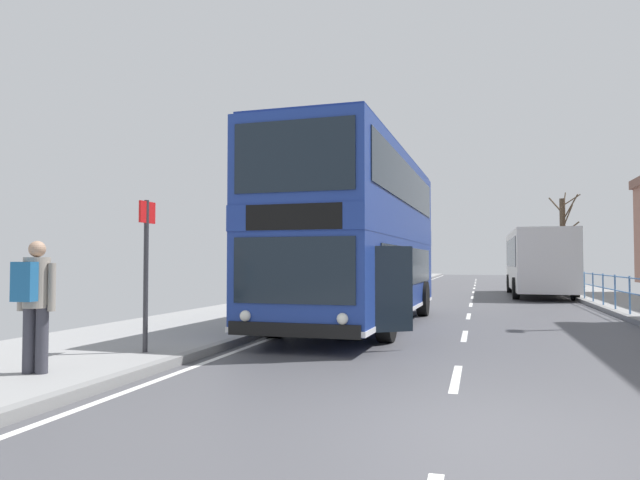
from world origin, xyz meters
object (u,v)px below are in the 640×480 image
(pedestrian_with_backpack, at_px, (35,296))
(bus_stop_sign_near, at_px, (146,258))
(double_decker_bus_main, at_px, (359,236))
(background_bus_far_lane, at_px, (538,261))
(bare_tree_far_00, at_px, (563,238))

(pedestrian_with_backpack, xyz_separation_m, bus_stop_sign_near, (0.39, 2.05, 0.52))
(pedestrian_with_backpack, relative_size, bus_stop_sign_near, 0.70)
(double_decker_bus_main, height_order, bus_stop_sign_near, double_decker_bus_main)
(double_decker_bus_main, xyz_separation_m, background_bus_far_lane, (5.69, 15.04, -0.63))
(double_decker_bus_main, relative_size, pedestrian_with_backpack, 5.85)
(double_decker_bus_main, relative_size, bare_tree_far_00, 1.66)
(double_decker_bus_main, height_order, background_bus_far_lane, double_decker_bus_main)
(pedestrian_with_backpack, height_order, bus_stop_sign_near, bus_stop_sign_near)
(double_decker_bus_main, distance_m, bus_stop_sign_near, 6.59)
(background_bus_far_lane, bearing_deg, bare_tree_far_00, 77.20)
(double_decker_bus_main, distance_m, pedestrian_with_backpack, 8.70)
(pedestrian_with_backpack, relative_size, bare_tree_far_00, 0.28)
(background_bus_far_lane, bearing_deg, double_decker_bus_main, -110.72)
(double_decker_bus_main, relative_size, bus_stop_sign_near, 4.11)
(bus_stop_sign_near, bearing_deg, bare_tree_far_00, 71.95)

